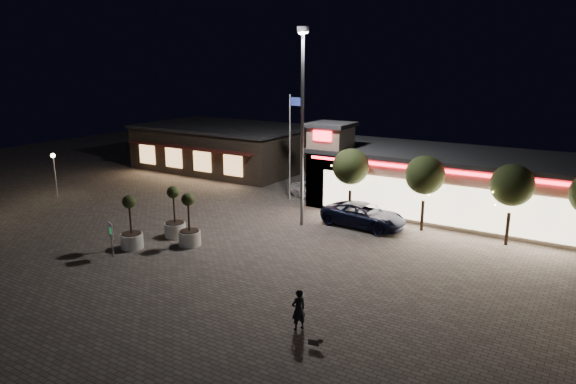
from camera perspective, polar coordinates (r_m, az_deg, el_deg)
The scene contains 17 objects.
ground at distance 28.60m, azimuth -10.21°, elevation -7.12°, with size 90.00×90.00×0.00m, color #665B53.
retail_building at distance 37.32m, azimuth 17.78°, elevation 1.02°, with size 20.40×8.40×6.10m.
restaurant_building at distance 51.60m, azimuth -7.12°, elevation 5.04°, with size 16.40×11.00×4.30m.
floodlight_pole at distance 32.11m, azimuth 1.61°, elevation 8.36°, with size 0.60×0.40×12.38m.
flagpole at distance 38.64m, azimuth 0.33°, elevation 5.96°, with size 0.95×0.10×8.00m.
lamp_post_west at distance 43.84m, azimuth -24.56°, elevation 2.62°, with size 0.36×0.36×3.48m.
string_tree_a at distance 34.35m, azimuth 6.99°, elevation 2.81°, with size 2.42×2.42×4.79m.
string_tree_b at distance 32.62m, azimuth 14.97°, elevation 1.81°, with size 2.42×2.42×4.79m.
string_tree_c at distance 31.59m, azimuth 23.65°, elevation 0.70°, with size 2.42×2.42×4.79m.
pickup_truck at distance 33.33m, azimuth 8.40°, elevation -2.56°, with size 2.52×5.47×1.52m, color black.
white_sedan at distance 39.66m, azimuth 2.62°, elevation 0.17°, with size 1.61×4.00×1.36m, color white.
pedestrian at distance 20.71m, azimuth 1.18°, elevation -12.93°, with size 0.62×0.41×1.70m, color black.
dog at distance 19.74m, azimuth 3.16°, elevation -16.24°, with size 0.56×0.25×0.30m.
planter_left at distance 31.77m, azimuth -12.47°, elevation -3.18°, with size 1.29×1.29×3.17m.
planter_mid at distance 30.47m, azimuth -17.02°, elevation -4.27°, with size 1.27×1.27×3.11m.
planter_right at distance 30.12m, azimuth -10.90°, elevation -4.10°, with size 1.27×1.27×3.12m.
valet_sign at distance 29.27m, azimuth -19.06°, elevation -4.37°, with size 0.61×0.31×1.94m.
Camera 1 is at (18.11, -19.59, 10.30)m, focal length 32.00 mm.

